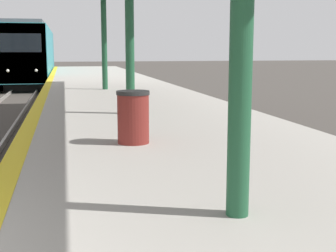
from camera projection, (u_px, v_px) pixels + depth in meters
name	position (u px, v px, depth m)	size (l,w,h in m)	color
train	(32.00, 54.00, 35.66)	(2.83, 19.08, 4.28)	black
trash_bin	(133.00, 117.00, 7.41)	(0.53, 0.53, 0.84)	maroon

